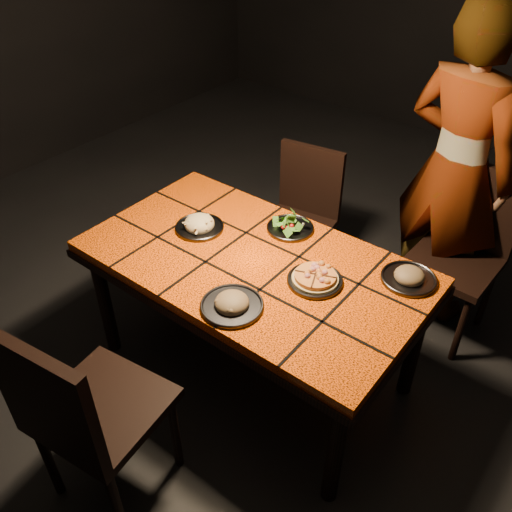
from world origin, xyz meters
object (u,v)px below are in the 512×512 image
Objects in this scene: chair_far_left at (303,210)px; plate_pasta at (199,225)px; dining_table at (253,273)px; chair_near at (81,411)px; diner at (456,171)px; chair_far_right at (464,243)px; plate_pizza at (315,279)px.

plate_pasta is (-0.11, -0.78, 0.26)m from chair_far_left.
dining_table is 0.98m from chair_near.
chair_near is at bearing 88.58° from diner.
dining_table is 1.22m from chair_far_right.
chair_near reaches higher than dining_table.
chair_far_right is 0.54× the size of diner.
chair_near is 2.19m from diner.
chair_far_left reaches higher than plate_pasta.
chair_near is 1.07m from plate_pasta.
plate_pizza is (0.58, -0.77, 0.26)m from chair_far_left.
chair_near is 1.04× the size of chair_far_right.
chair_far_right is at bearing 43.59° from plate_pasta.
dining_table is at bearing -101.06° from chair_near.
chair_far_right is 1.44m from plate_pasta.
chair_near is 2.12m from chair_far_right.
plate_pizza is at bearing 93.96° from diner.
diner is at bearing -112.59° from chair_near.
chair_far_left is 1.00m from plate_pizza.
dining_table is 6.00× the size of plate_pizza.
chair_far_left is at bearing 107.50° from dining_table.
plate_pasta is (-0.87, -1.08, -0.13)m from diner.
plate_pizza reaches higher than dining_table.
chair_far_right reaches higher than plate_pizza.
chair_far_left is at bearing -91.32° from chair_near.
diner is at bearing 80.48° from plate_pizza.
plate_pasta is at bearing -134.36° from chair_far_right.
dining_table is at bearing -172.37° from plate_pizza.
plate_pizza is 1.10× the size of plate_pasta.
chair_far_left is at bearing 126.69° from plate_pizza.
diner reaches higher than dining_table.
chair_near reaches higher than chair_far_right.
diner reaches higher than chair_far_left.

